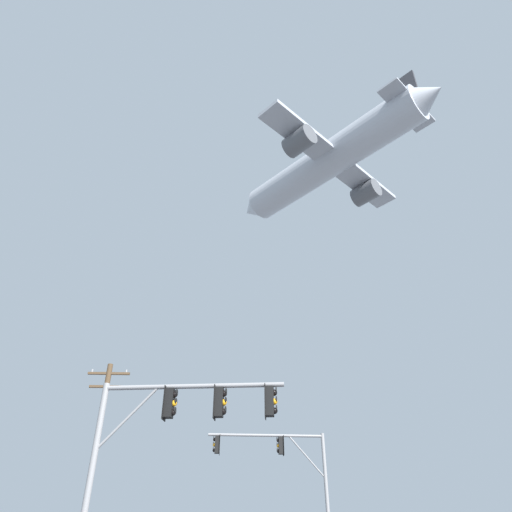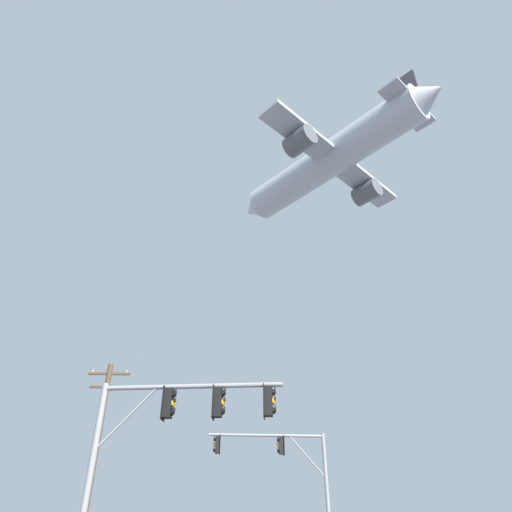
# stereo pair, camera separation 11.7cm
# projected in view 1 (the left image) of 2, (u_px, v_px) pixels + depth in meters

# --- Properties ---
(signal_pole_near) EXTENTS (5.90, 0.92, 5.85)m
(signal_pole_near) POSITION_uv_depth(u_px,v_px,m) (173.00, 424.00, 14.09)
(signal_pole_near) COLOR gray
(signal_pole_near) RESTS_ON ground
(signal_pole_far) EXTENTS (6.56, 0.59, 6.60)m
(signal_pole_far) POSITION_uv_depth(u_px,v_px,m) (285.00, 464.00, 24.79)
(signal_pole_far) COLOR gray
(signal_pole_far) RESTS_ON ground
(utility_pole) EXTENTS (2.20, 0.28, 9.48)m
(utility_pole) POSITION_uv_depth(u_px,v_px,m) (95.00, 453.00, 22.03)
(utility_pole) COLOR brown
(utility_pole) RESTS_ON ground
(airplane) EXTENTS (18.57, 20.46, 6.71)m
(airplane) POSITION_uv_depth(u_px,v_px,m) (329.00, 161.00, 45.93)
(airplane) COLOR #B7BCC6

